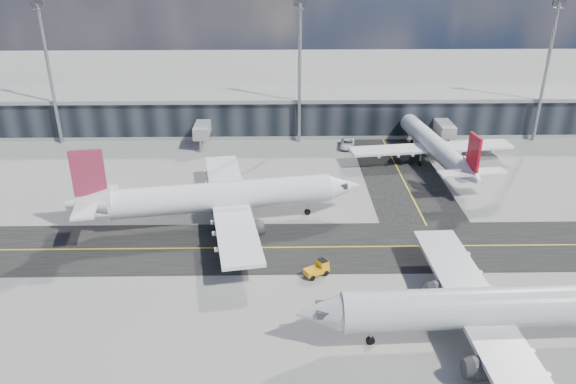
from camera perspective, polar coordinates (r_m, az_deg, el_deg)
name	(u,v)px	position (r m, az deg, el deg)	size (l,w,h in m)	color
ground	(312,262)	(76.09, 2.41, -7.15)	(300.00, 300.00, 0.00)	gray
taxiway_lanes	(333,224)	(85.65, 4.63, -3.29)	(180.00, 63.00, 0.03)	black
terminal_concourse	(298,113)	(124.76, 1.04, 8.01)	(152.00, 19.80, 8.80)	black
floodlight_masts	(300,68)	(115.13, 1.19, 12.49)	(102.50, 0.70, 28.90)	gray
airliner_af	(218,197)	(84.70, -7.12, -0.49)	(43.88, 37.59, 13.02)	white
airliner_redtail	(435,146)	(109.72, 14.70, 4.52)	(31.90, 37.30, 11.05)	white
airliner_near	(500,308)	(64.63, 20.73, -10.94)	(43.35, 36.91, 12.86)	silver
baggage_tug	(318,268)	(73.04, 3.09, -7.74)	(3.52, 2.91, 2.00)	#EDA50C
service_van	(347,144)	(116.20, 6.06, 4.88)	(2.77, 6.01, 1.67)	white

